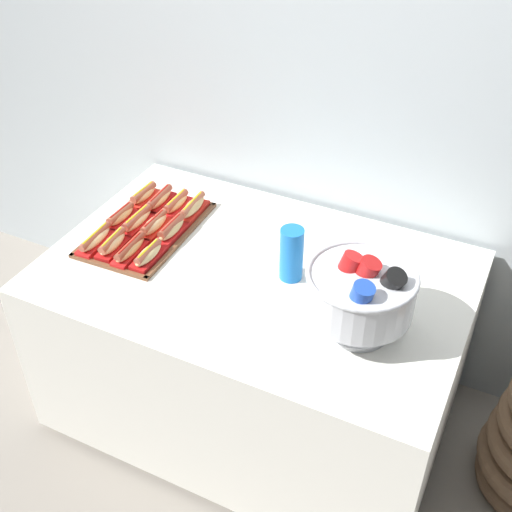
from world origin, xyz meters
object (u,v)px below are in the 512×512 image
Objects in this scene: hot_dog_2 at (130,249)px; hot_dog_7 at (172,229)px; punch_bowl at (361,292)px; hot_dog_6 at (154,225)px; hot_dog_5 at (137,221)px; hot_dog_0 at (96,240)px; hot_dog_1 at (113,244)px; buffet_table at (256,341)px; hot_dog_8 at (144,195)px; serving_tray at (147,230)px; hot_dog_11 at (193,208)px; hot_dog_3 at (148,255)px; cup_stack at (291,254)px; hot_dog_9 at (160,199)px; hot_dog_10 at (176,204)px; hot_dog_4 at (121,216)px.

hot_dog_7 is at bearing 67.38° from hot_dog_2.
hot_dog_7 is at bearing 168.11° from punch_bowl.
hot_dog_6 is at bearing -178.17° from hot_dog_7.
hot_dog_5 is 1.11× the size of hot_dog_6.
hot_dog_1 reaches higher than hot_dog_0.
hot_dog_8 is (-0.60, 0.20, 0.39)m from buffet_table.
serving_tray is 0.20m from hot_dog_0.
hot_dog_6 is 0.18m from hot_dog_11.
hot_dog_3 is at bearing -53.89° from serving_tray.
hot_dog_6 is 1.07× the size of hot_dog_8.
hot_dog_11 is 0.90× the size of cup_stack.
hot_dog_1 is 0.33m from hot_dog_9.
hot_dog_1 is 0.34m from hot_dog_10.
hot_dog_1 and hot_dog_11 have the same top height.
hot_dog_5 reaches higher than hot_dog_2.
hot_dog_5 is at bearing -130.45° from hot_dog_11.
hot_dog_4 and hot_dog_10 have the same top height.
hot_dog_10 reaches higher than serving_tray.
buffet_table is 8.09× the size of hot_dog_5.
serving_tray is 2.91× the size of hot_dog_0.
hot_dog_6 is at bearing -112.62° from hot_dog_11.
serving_tray is 2.70× the size of cup_stack.
cup_stack is at bearing 13.45° from hot_dog_1.
hot_dog_2 is at bearing -178.17° from hot_dog_3.
buffet_table is at bearing 14.45° from hot_dog_1.
hot_dog_7 is (0.07, 0.00, 0.00)m from hot_dog_6.
hot_dog_6 is 0.88m from punch_bowl.
hot_dog_6 is (0.14, 0.17, 0.00)m from hot_dog_0.
cup_stack is at bearing -1.10° from hot_dog_5.
hot_dog_6 is 0.17m from hot_dog_10.
hot_dog_1 is 0.97× the size of hot_dog_7.
hot_dog_2 is at bearing 1.83° from hot_dog_0.
hot_dog_6 is 1.00× the size of hot_dog_10.
hot_dog_9 is 0.51× the size of punch_bowl.
hot_dog_3 is 0.28m from hot_dog_4.
cup_stack reaches higher than hot_dog_7.
hot_dog_9 is (-0.08, 0.16, -0.00)m from hot_dog_6.
hot_dog_2 is 0.59m from cup_stack.
hot_dog_10 is 0.93m from punch_bowl.
hot_dog_0 is at bearing -178.17° from hot_dog_3.
hot_dog_9 is at bearing 79.02° from hot_dog_0.
hot_dog_5 is (0.07, 0.17, 0.00)m from hot_dog_0.
hot_dog_7 reaches higher than hot_dog_0.
serving_tray is at bearing 176.00° from buffet_table.
hot_dog_6 is 0.18m from hot_dog_9.
buffet_table is 0.71m from hot_dog_4.
hot_dog_7 is at bearing 91.83° from hot_dog_3.
hot_dog_6 is (-0.08, 0.16, 0.00)m from hot_dog_3.
hot_dog_4 is 0.23m from hot_dog_7.
hot_dog_1 is 0.36m from hot_dog_11.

